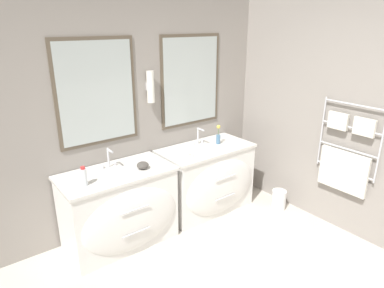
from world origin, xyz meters
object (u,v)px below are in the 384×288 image
amenity_bowl (143,165)px  waste_bin (279,200)px  vanity_right (208,179)px  toiletry_bottle (84,177)px  vanity_left (121,209)px  flower_vase (218,136)px

amenity_bowl → waste_bin: (1.63, -0.50, -0.72)m
vanity_right → toiletry_bottle: (-1.54, -0.06, 0.49)m
amenity_bowl → vanity_right: bearing=3.4°
vanity_left → amenity_bowl: size_ratio=9.15×
vanity_left → waste_bin: bearing=-16.5°
toiletry_bottle → vanity_right: bearing=2.2°
vanity_left → flower_vase: bearing=1.9°
toiletry_bottle → waste_bin: 2.42m
vanity_left → vanity_right: same height
toiletry_bottle → amenity_bowl: (0.62, 0.01, -0.05)m
vanity_right → toiletry_bottle: toiletry_bottle is taller
vanity_left → vanity_right: bearing=0.0°
toiletry_bottle → waste_bin: toiletry_bottle is taller
amenity_bowl → toiletry_bottle: bearing=-179.5°
vanity_left → flower_vase: size_ratio=4.70×
vanity_right → amenity_bowl: bearing=-176.6°
vanity_left → waste_bin: 1.98m
toiletry_bottle → flower_vase: 1.74m
vanity_left → amenity_bowl: amenity_bowl is taller
amenity_bowl → waste_bin: size_ratio=0.48×
waste_bin → vanity_left: bearing=163.5°
amenity_bowl → flower_vase: (1.12, 0.10, 0.06)m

